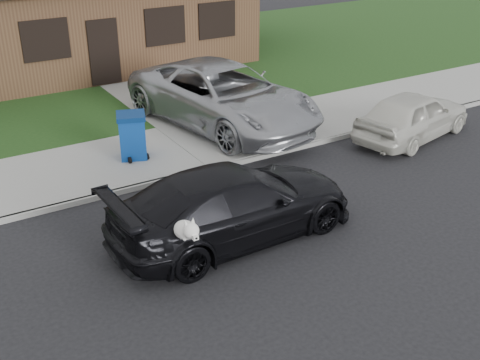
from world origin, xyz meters
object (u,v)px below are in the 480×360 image
sedan (233,204)px  minivan (223,96)px  white_compact (413,115)px  recycling_bin (132,135)px

sedan → minivan: bearing=-29.8°
white_compact → minivan: bearing=39.1°
sedan → white_compact: sedan is taller
sedan → recycling_bin: sedan is taller
white_compact → recycling_bin: 7.28m
minivan → recycling_bin: 3.06m
minivan → white_compact: bearing=-48.8°
minivan → recycling_bin: (-2.95, -0.78, -0.29)m
minivan → recycling_bin: size_ratio=5.37×
sedan → recycling_bin: size_ratio=4.43×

